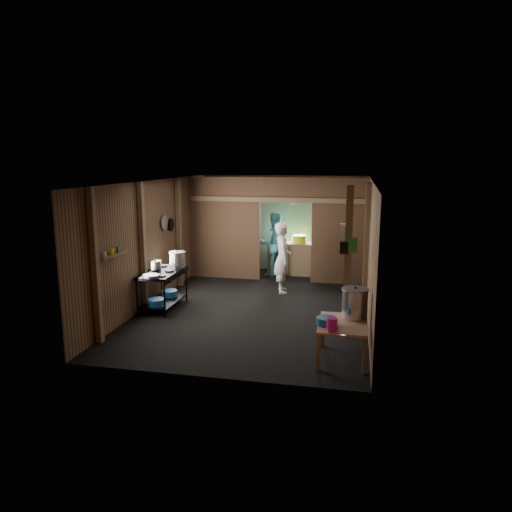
% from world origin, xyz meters
% --- Properties ---
extents(floor, '(4.50, 7.00, 0.00)m').
position_xyz_m(floor, '(0.00, 0.00, 0.00)').
color(floor, black).
rests_on(floor, ground).
extents(ceiling, '(4.50, 7.00, 0.00)m').
position_xyz_m(ceiling, '(0.00, 0.00, 2.60)').
color(ceiling, black).
rests_on(ceiling, ground).
extents(wall_back, '(4.50, 0.00, 2.60)m').
position_xyz_m(wall_back, '(0.00, 3.50, 1.30)').
color(wall_back, brown).
rests_on(wall_back, ground).
extents(wall_front, '(4.50, 0.00, 2.60)m').
position_xyz_m(wall_front, '(0.00, -3.50, 1.30)').
color(wall_front, brown).
rests_on(wall_front, ground).
extents(wall_left, '(0.00, 7.00, 2.60)m').
position_xyz_m(wall_left, '(-2.25, 0.00, 1.30)').
color(wall_left, brown).
rests_on(wall_left, ground).
extents(wall_right, '(0.00, 7.00, 2.60)m').
position_xyz_m(wall_right, '(2.25, 0.00, 1.30)').
color(wall_right, brown).
rests_on(wall_right, ground).
extents(partition_left, '(1.85, 0.10, 2.60)m').
position_xyz_m(partition_left, '(-1.32, 2.20, 1.30)').
color(partition_left, '#412C1D').
rests_on(partition_left, floor).
extents(partition_right, '(1.35, 0.10, 2.60)m').
position_xyz_m(partition_right, '(1.57, 2.20, 1.30)').
color(partition_right, '#412C1D').
rests_on(partition_right, floor).
extents(partition_header, '(1.30, 0.10, 0.60)m').
position_xyz_m(partition_header, '(0.25, 2.20, 2.30)').
color(partition_header, '#412C1D').
rests_on(partition_header, wall_back).
extents(turquoise_panel, '(4.40, 0.06, 2.50)m').
position_xyz_m(turquoise_panel, '(0.00, 3.44, 1.25)').
color(turquoise_panel, '#83B5AB').
rests_on(turquoise_panel, wall_back).
extents(back_counter, '(1.20, 0.50, 0.85)m').
position_xyz_m(back_counter, '(0.30, 2.95, 0.42)').
color(back_counter, brown).
rests_on(back_counter, floor).
extents(wall_clock, '(0.20, 0.03, 0.20)m').
position_xyz_m(wall_clock, '(0.25, 3.40, 1.90)').
color(wall_clock, silver).
rests_on(wall_clock, wall_back).
extents(post_left_a, '(0.10, 0.12, 2.60)m').
position_xyz_m(post_left_a, '(-2.18, -2.60, 1.30)').
color(post_left_a, brown).
rests_on(post_left_a, floor).
extents(post_left_b, '(0.10, 0.12, 2.60)m').
position_xyz_m(post_left_b, '(-2.18, -0.80, 1.30)').
color(post_left_b, brown).
rests_on(post_left_b, floor).
extents(post_left_c, '(0.10, 0.12, 2.60)m').
position_xyz_m(post_left_c, '(-2.18, 1.20, 1.30)').
color(post_left_c, brown).
rests_on(post_left_c, floor).
extents(post_right, '(0.10, 0.12, 2.60)m').
position_xyz_m(post_right, '(2.18, -0.20, 1.30)').
color(post_right, brown).
rests_on(post_right, floor).
extents(post_free, '(0.12, 0.12, 2.60)m').
position_xyz_m(post_free, '(1.85, -1.30, 1.30)').
color(post_free, brown).
rests_on(post_free, floor).
extents(cross_beam, '(4.40, 0.12, 0.12)m').
position_xyz_m(cross_beam, '(0.00, 2.15, 2.05)').
color(cross_beam, brown).
rests_on(cross_beam, wall_left).
extents(pan_lid_big, '(0.03, 0.34, 0.34)m').
position_xyz_m(pan_lid_big, '(-2.21, 0.40, 1.65)').
color(pan_lid_big, gray).
rests_on(pan_lid_big, wall_left).
extents(pan_lid_small, '(0.03, 0.30, 0.30)m').
position_xyz_m(pan_lid_small, '(-2.21, 0.80, 1.55)').
color(pan_lid_small, black).
rests_on(pan_lid_small, wall_left).
extents(wall_shelf, '(0.14, 0.80, 0.03)m').
position_xyz_m(wall_shelf, '(-2.15, -2.10, 1.40)').
color(wall_shelf, brown).
rests_on(wall_shelf, wall_left).
extents(jar_white, '(0.07, 0.07, 0.10)m').
position_xyz_m(jar_white, '(-2.15, -2.35, 1.47)').
color(jar_white, silver).
rests_on(jar_white, wall_shelf).
extents(jar_yellow, '(0.08, 0.08, 0.10)m').
position_xyz_m(jar_yellow, '(-2.15, -2.10, 1.47)').
color(jar_yellow, '#F1F917').
rests_on(jar_yellow, wall_shelf).
extents(jar_green, '(0.06, 0.06, 0.10)m').
position_xyz_m(jar_green, '(-2.15, -1.88, 1.47)').
color(jar_green, '#238B2E').
rests_on(jar_green, wall_shelf).
extents(bag_white, '(0.22, 0.15, 0.32)m').
position_xyz_m(bag_white, '(1.80, -1.22, 1.78)').
color(bag_white, silver).
rests_on(bag_white, post_free).
extents(bag_green, '(0.16, 0.12, 0.24)m').
position_xyz_m(bag_green, '(1.92, -1.36, 1.60)').
color(bag_green, '#238B2E').
rests_on(bag_green, post_free).
extents(bag_black, '(0.14, 0.10, 0.20)m').
position_xyz_m(bag_black, '(1.78, -1.38, 1.55)').
color(bag_black, black).
rests_on(bag_black, post_free).
extents(gas_range, '(0.68, 1.33, 0.78)m').
position_xyz_m(gas_range, '(-1.88, -0.59, 0.39)').
color(gas_range, black).
rests_on(gas_range, floor).
extents(prep_table, '(0.73, 1.00, 0.59)m').
position_xyz_m(prep_table, '(1.83, -2.48, 0.30)').
color(prep_table, tan).
rests_on(prep_table, floor).
extents(stove_pot_large, '(0.46, 0.46, 0.35)m').
position_xyz_m(stove_pot_large, '(-1.71, -0.16, 0.94)').
color(stove_pot_large, silver).
rests_on(stove_pot_large, gas_range).
extents(stove_pot_med, '(0.29, 0.29, 0.22)m').
position_xyz_m(stove_pot_med, '(-2.05, -0.53, 0.87)').
color(stove_pot_med, silver).
rests_on(stove_pot_med, gas_range).
extents(frying_pan, '(0.48, 0.60, 0.07)m').
position_xyz_m(frying_pan, '(-1.88, -1.11, 0.81)').
color(frying_pan, gray).
rests_on(frying_pan, gas_range).
extents(blue_tub_front, '(0.34, 0.34, 0.14)m').
position_xyz_m(blue_tub_front, '(-1.88, -0.93, 0.22)').
color(blue_tub_front, '#17578E').
rests_on(blue_tub_front, gas_range).
extents(blue_tub_back, '(0.33, 0.33, 0.13)m').
position_xyz_m(blue_tub_back, '(-1.88, -0.25, 0.22)').
color(blue_tub_back, '#17578E').
rests_on(blue_tub_back, gas_range).
extents(stock_pot, '(0.44, 0.44, 0.49)m').
position_xyz_m(stock_pot, '(1.99, -2.19, 0.82)').
color(stock_pot, silver).
rests_on(stock_pot, prep_table).
extents(wash_basin, '(0.32, 0.32, 0.11)m').
position_xyz_m(wash_basin, '(1.59, -2.62, 0.65)').
color(wash_basin, '#17578E').
rests_on(wash_basin, prep_table).
extents(pink_bucket, '(0.18, 0.18, 0.19)m').
position_xyz_m(pink_bucket, '(1.68, -2.86, 0.69)').
color(pink_bucket, '#C91377').
rests_on(pink_bucket, prep_table).
extents(knife, '(0.30, 0.10, 0.01)m').
position_xyz_m(knife, '(1.74, -3.01, 0.60)').
color(knife, silver).
rests_on(knife, prep_table).
extents(yellow_tub, '(0.38, 0.38, 0.21)m').
position_xyz_m(yellow_tub, '(0.51, 2.95, 0.95)').
color(yellow_tub, '#F1F917').
rests_on(yellow_tub, back_counter).
extents(cook, '(0.53, 0.67, 1.63)m').
position_xyz_m(cook, '(0.34, 1.13, 0.81)').
color(cook, white).
rests_on(cook, floor).
extents(worker_back, '(0.98, 0.87, 1.69)m').
position_xyz_m(worker_back, '(-0.12, 2.67, 0.84)').
color(worker_back, teal).
rests_on(worker_back, floor).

